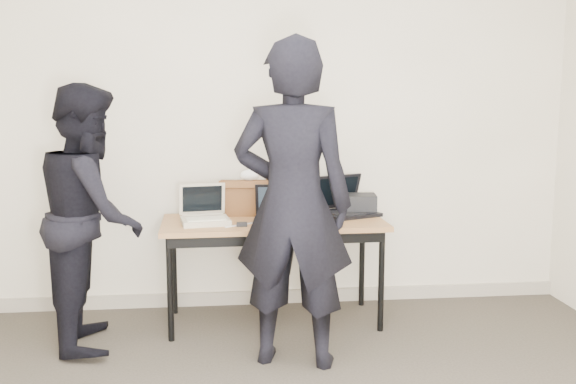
{
  "coord_description": "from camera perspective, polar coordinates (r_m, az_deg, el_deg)",
  "views": [
    {
      "loc": [
        -0.32,
        -2.42,
        1.58
      ],
      "look_at": [
        0.1,
        1.6,
        0.95
      ],
      "focal_mm": 40.0,
      "sensor_mm": 36.0,
      "label": 1
    }
  ],
  "objects": [
    {
      "name": "leather_satchel",
      "position": [
        4.54,
        -3.8,
        -0.46
      ],
      "size": [
        0.38,
        0.21,
        0.25
      ],
      "rotation": [
        0.0,
        0.0,
        -0.1
      ],
      "color": "brown",
      "rests_on": "desk"
    },
    {
      "name": "baseboard",
      "position": [
        4.91,
        -1.95,
        -9.31
      ],
      "size": [
        4.5,
        0.03,
        0.1
      ],
      "primitive_type": "cube",
      "color": "#A49A88",
      "rests_on": "ground"
    },
    {
      "name": "person_typist",
      "position": [
        3.67,
        0.42,
        -1.12
      ],
      "size": [
        0.78,
        0.61,
        1.89
      ],
      "primitive_type": "imported",
      "rotation": [
        0.0,
        0.0,
        2.88
      ],
      "color": "black",
      "rests_on": "ground"
    },
    {
      "name": "person_observer",
      "position": [
        4.19,
        -17.06,
        -2.03
      ],
      "size": [
        0.72,
        0.87,
        1.64
      ],
      "primitive_type": "imported",
      "rotation": [
        0.0,
        0.0,
        1.7
      ],
      "color": "black",
      "rests_on": "ground"
    },
    {
      "name": "laptop_right",
      "position": [
        4.58,
        5.08,
        -1.22
      ],
      "size": [
        0.49,
        0.48,
        0.28
      ],
      "rotation": [
        0.0,
        0.0,
        0.4
      ],
      "color": "black",
      "rests_on": "desk"
    },
    {
      "name": "cables",
      "position": [
        4.38,
        -0.64,
        -2.42
      ],
      "size": [
        1.15,
        0.48,
        0.01
      ],
      "rotation": [
        0.0,
        0.0,
        0.11
      ],
      "color": "black",
      "rests_on": "desk"
    },
    {
      "name": "equipment_box",
      "position": [
        4.62,
        6.31,
        -1.07
      ],
      "size": [
        0.26,
        0.23,
        0.14
      ],
      "primitive_type": "cube",
      "rotation": [
        0.0,
        0.0,
        -0.12
      ],
      "color": "black",
      "rests_on": "desk"
    },
    {
      "name": "room",
      "position": [
        2.46,
        1.58,
        3.46
      ],
      "size": [
        4.6,
        4.6,
        2.8
      ],
      "color": "#3E372F",
      "rests_on": "ground"
    },
    {
      "name": "tissue",
      "position": [
        4.53,
        -3.44,
        1.52
      ],
      "size": [
        0.15,
        0.12,
        0.08
      ],
      "primitive_type": "ellipsoid",
      "rotation": [
        0.0,
        0.0,
        0.17
      ],
      "color": "white",
      "rests_on": "leather_satchel"
    },
    {
      "name": "desk",
      "position": [
        4.37,
        -1.29,
        -3.31
      ],
      "size": [
        1.52,
        0.69,
        0.72
      ],
      "rotation": [
        0.0,
        0.0,
        0.02
      ],
      "color": "#966539",
      "rests_on": "ground"
    },
    {
      "name": "laptop_beige",
      "position": [
        4.31,
        -7.43,
        -2.06
      ],
      "size": [
        0.35,
        0.35,
        0.25
      ],
      "rotation": [
        0.0,
        0.0,
        0.15
      ],
      "color": "#BAAD94",
      "rests_on": "desk"
    },
    {
      "name": "power_brick",
      "position": [
        4.18,
        -4.12,
        -2.89
      ],
      "size": [
        0.07,
        0.05,
        0.03
      ],
      "primitive_type": "cube",
      "rotation": [
        0.0,
        0.0,
        -0.03
      ],
      "color": "black",
      "rests_on": "desk"
    },
    {
      "name": "laptop_center",
      "position": [
        4.35,
        -0.99,
        -1.85
      ],
      "size": [
        0.34,
        0.33,
        0.24
      ],
      "rotation": [
        0.0,
        0.0,
        -0.13
      ],
      "color": "black",
      "rests_on": "desk"
    }
  ]
}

